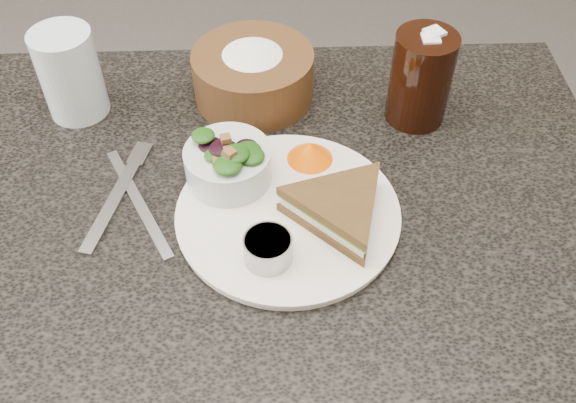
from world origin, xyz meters
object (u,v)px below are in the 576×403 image
at_px(dressing_ramekin, 268,249).
at_px(water_glass, 70,74).
at_px(sandwich, 340,208).
at_px(salad_bowl, 228,159).
at_px(dinner_plate, 288,214).
at_px(bread_basket, 253,68).
at_px(dining_table, 256,350).
at_px(cola_glass, 421,75).

relative_size(dressing_ramekin, water_glass, 0.44).
bearing_deg(sandwich, dressing_ramekin, -104.09).
bearing_deg(dressing_ramekin, water_glass, 132.92).
distance_m(salad_bowl, water_glass, 0.28).
xyz_separation_m(dinner_plate, bread_basket, (-0.04, 0.25, 0.04)).
xyz_separation_m(dining_table, cola_glass, (0.25, 0.17, 0.45)).
bearing_deg(water_glass, cola_glass, -3.62).
distance_m(dining_table, bread_basket, 0.48).
distance_m(sandwich, salad_bowl, 0.16).
bearing_deg(water_glass, salad_bowl, -35.44).
bearing_deg(cola_glass, salad_bowl, -154.12).
xyz_separation_m(bread_basket, water_glass, (-0.26, -0.02, 0.01)).
bearing_deg(dinner_plate, dressing_ramekin, -109.56).
bearing_deg(salad_bowl, dining_table, -62.90).
distance_m(dressing_ramekin, cola_glass, 0.35).
height_order(salad_bowl, bread_basket, bread_basket).
height_order(dining_table, sandwich, sandwich).
bearing_deg(water_glass, dressing_ramekin, -47.08).
height_order(dining_table, salad_bowl, salad_bowl).
distance_m(dressing_ramekin, water_glass, 0.41).
relative_size(dining_table, sandwich, 6.28).
xyz_separation_m(dressing_ramekin, water_glass, (-0.28, 0.30, 0.04)).
distance_m(salad_bowl, bread_basket, 0.19).
relative_size(dining_table, bread_basket, 5.58).
relative_size(bread_basket, water_glass, 1.37).
xyz_separation_m(dressing_ramekin, bread_basket, (-0.02, 0.32, 0.02)).
distance_m(salad_bowl, cola_glass, 0.30).
xyz_separation_m(dining_table, dinner_plate, (0.05, -0.02, 0.38)).
height_order(dining_table, cola_glass, cola_glass).
bearing_deg(dinner_plate, sandwich, -14.70).
height_order(dining_table, dressing_ramekin, dressing_ramekin).
distance_m(sandwich, water_glass, 0.44).
xyz_separation_m(dinner_plate, dressing_ramekin, (-0.03, -0.07, 0.02)).
relative_size(bread_basket, cola_glass, 1.22).
height_order(cola_glass, water_glass, cola_glass).
height_order(dining_table, bread_basket, bread_basket).
xyz_separation_m(dinner_plate, sandwich, (0.06, -0.02, 0.03)).
bearing_deg(cola_glass, bread_basket, 166.75).
height_order(dinner_plate, water_glass, water_glass).
bearing_deg(bread_basket, dinner_plate, -80.18).
height_order(sandwich, bread_basket, bread_basket).
height_order(bread_basket, water_glass, water_glass).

